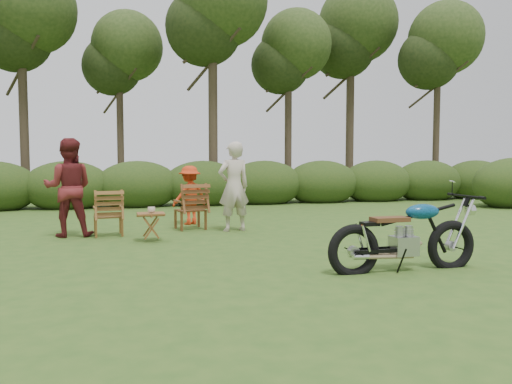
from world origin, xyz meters
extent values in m
plane|color=#2D4F1A|center=(0.00, 0.00, 0.00)|extent=(80.00, 80.00, 0.00)
cylinder|color=#38291E|center=(-5.50, 11.10, 3.60)|extent=(0.28, 0.28, 7.20)
sphere|color=#233815|center=(-5.50, 11.10, 5.84)|extent=(2.88, 2.88, 2.88)
cylinder|color=#38291E|center=(-2.50, 12.20, 3.15)|extent=(0.24, 0.24, 6.30)
sphere|color=#233815|center=(-2.50, 12.20, 5.11)|extent=(2.52, 2.52, 2.52)
cylinder|color=#38291E|center=(0.50, 10.00, 3.83)|extent=(0.30, 0.30, 7.65)
sphere|color=#233815|center=(0.50, 10.00, 6.21)|extent=(3.06, 3.06, 3.06)
cylinder|color=#38291E|center=(3.50, 11.10, 3.24)|extent=(0.26, 0.26, 6.48)
sphere|color=#233815|center=(3.50, 11.10, 5.26)|extent=(2.59, 2.59, 2.59)
cylinder|color=#38291E|center=(6.50, 12.20, 3.96)|extent=(0.32, 0.32, 7.92)
sphere|color=#233815|center=(6.50, 12.20, 6.42)|extent=(3.17, 3.17, 3.17)
cylinder|color=#38291E|center=(9.00, 10.00, 3.42)|extent=(0.24, 0.24, 6.84)
sphere|color=#233815|center=(9.00, 10.00, 5.55)|extent=(2.74, 2.74, 2.74)
ellipsoid|color=#213B15|center=(-4.00, 9.00, 0.63)|extent=(2.52, 1.68, 1.51)
ellipsoid|color=#213B15|center=(-2.00, 9.00, 0.63)|extent=(2.52, 1.68, 1.51)
ellipsoid|color=#213B15|center=(0.00, 9.00, 0.63)|extent=(2.52, 1.68, 1.51)
ellipsoid|color=#213B15|center=(2.00, 9.00, 0.63)|extent=(2.52, 1.68, 1.51)
ellipsoid|color=#213B15|center=(4.00, 9.00, 0.63)|extent=(2.52, 1.68, 1.51)
ellipsoid|color=#213B15|center=(6.00, 9.00, 0.63)|extent=(2.52, 1.68, 1.51)
ellipsoid|color=#213B15|center=(8.00, 9.00, 0.63)|extent=(2.52, 1.68, 1.51)
ellipsoid|color=#213B15|center=(10.00, 9.00, 0.63)|extent=(2.52, 1.68, 1.51)
imported|color=beige|center=(-1.93, 2.45, 0.56)|extent=(0.17, 0.17, 0.11)
imported|color=beige|center=(-0.25, 3.31, 0.00)|extent=(0.72, 0.54, 1.81)
imported|color=maroon|center=(-3.40, 3.41, 0.00)|extent=(0.92, 0.73, 1.85)
imported|color=red|center=(-0.98, 4.53, 0.00)|extent=(0.97, 0.82, 1.31)
camera|label=1|loc=(-2.37, -6.51, 1.49)|focal=35.00mm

